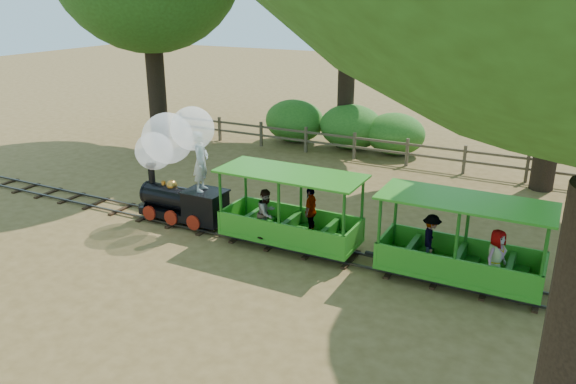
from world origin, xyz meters
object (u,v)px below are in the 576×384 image
at_px(locomotive, 175,157).
at_px(carriage_front, 289,218).
at_px(carriage_rear, 459,252).
at_px(fence, 380,147).

bearing_deg(locomotive, carriage_front, -1.84).
height_order(carriage_front, carriage_rear, same).
height_order(locomotive, fence, locomotive).
bearing_deg(carriage_front, fence, 92.86).
distance_m(carriage_front, fence, 8.05).
xyz_separation_m(locomotive, carriage_rear, (7.41, -0.10, -1.06)).
height_order(carriage_rear, fence, carriage_rear).
relative_size(carriage_front, fence, 0.19).
relative_size(locomotive, carriage_front, 0.93).
bearing_deg(carriage_rear, fence, 118.76).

